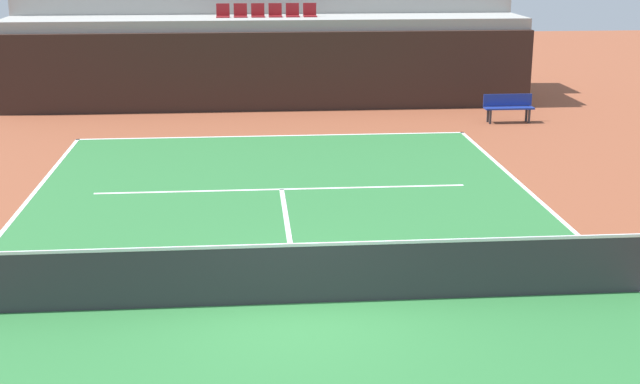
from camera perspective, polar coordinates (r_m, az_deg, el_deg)
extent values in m
plane|color=brown|center=(13.68, -1.34, -7.21)|extent=(80.00, 80.00, 0.00)
cube|color=#2D7238|center=(13.68, -1.34, -7.19)|extent=(11.00, 24.00, 0.01)
cube|color=white|center=(25.10, -3.03, 3.64)|extent=(11.00, 0.10, 0.00)
cube|color=white|center=(19.72, -2.49, 0.18)|extent=(8.26, 0.10, 0.00)
cube|color=white|center=(16.66, -2.02, -2.83)|extent=(0.10, 6.40, 0.00)
cube|color=black|center=(28.71, -3.33, 7.75)|extent=(17.26, 0.30, 2.53)
cube|color=#9E9E99|center=(30.03, -3.41, 8.46)|extent=(17.26, 2.40, 2.89)
cube|color=#9E9E99|center=(32.35, -3.55, 9.88)|extent=(17.26, 2.40, 3.86)
cube|color=maroon|center=(29.87, -6.28, 11.18)|extent=(0.44, 0.44, 0.04)
cube|color=maroon|center=(30.05, -6.29, 11.63)|extent=(0.44, 0.04, 0.40)
cube|color=maroon|center=(29.86, -5.15, 11.21)|extent=(0.44, 0.44, 0.04)
cube|color=maroon|center=(30.04, -5.16, 11.66)|extent=(0.44, 0.04, 0.40)
cube|color=maroon|center=(29.86, -4.02, 11.23)|extent=(0.44, 0.44, 0.04)
cube|color=maroon|center=(30.04, -4.04, 11.68)|extent=(0.44, 0.04, 0.40)
cube|color=maroon|center=(29.88, -2.90, 11.25)|extent=(0.44, 0.44, 0.04)
cube|color=maroon|center=(30.06, -2.92, 11.70)|extent=(0.44, 0.04, 0.40)
cube|color=maroon|center=(29.90, -1.77, 11.27)|extent=(0.44, 0.44, 0.04)
cube|color=maroon|center=(30.08, -1.79, 11.72)|extent=(0.44, 0.04, 0.40)
cube|color=maroon|center=(29.94, -0.64, 11.28)|extent=(0.44, 0.44, 0.04)
cube|color=maroon|center=(30.12, -0.67, 11.73)|extent=(0.44, 0.04, 0.40)
cube|color=#333338|center=(13.51, -1.35, -5.37)|extent=(10.90, 0.02, 0.92)
cube|color=white|center=(13.34, -1.36, -3.43)|extent=(10.90, 0.04, 0.05)
cube|color=navy|center=(27.47, 12.10, 5.32)|extent=(1.50, 0.40, 0.05)
cube|color=navy|center=(27.60, 12.02, 5.84)|extent=(1.50, 0.04, 0.36)
cube|color=#2D2D33|center=(27.21, 10.94, 4.78)|extent=(0.06, 0.06, 0.42)
cube|color=#2D2D33|center=(27.56, 13.35, 4.78)|extent=(0.06, 0.06, 0.42)
cube|color=#2D2D33|center=(27.48, 10.78, 4.89)|extent=(0.06, 0.06, 0.42)
cube|color=#2D2D33|center=(27.82, 13.17, 4.89)|extent=(0.06, 0.06, 0.42)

